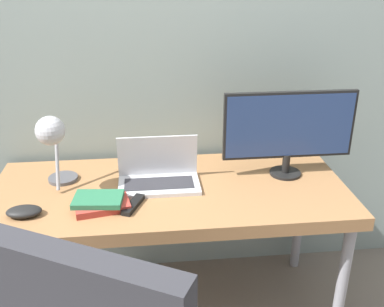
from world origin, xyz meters
The scene contains 8 objects.
wall_back centered at (0.00, 0.77, 1.30)m, with size 8.00×0.05×2.60m.
desk centered at (0.00, 0.35, 0.66)m, with size 1.61×0.70×0.72m.
laptop centered at (-0.05, 0.39, 0.76)m, with size 0.37×0.21×0.22m.
monitor centered at (0.56, 0.43, 0.95)m, with size 0.62×0.15×0.41m.
desk_lamp centered at (-0.49, 0.37, 0.97)m, with size 0.14×0.26×0.36m.
book_stack centered at (-0.30, 0.20, 0.74)m, with size 0.24×0.17×0.05m.
tv_remote centered at (-0.16, 0.20, 0.73)m, with size 0.10×0.16×0.02m.
game_controller centered at (-0.60, 0.17, 0.74)m, with size 0.14×0.09×0.04m.
Camera 1 is at (-0.09, -1.45, 1.69)m, focal length 42.00 mm.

